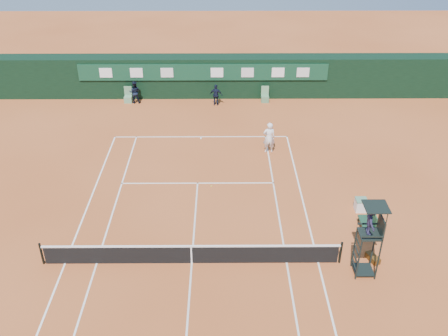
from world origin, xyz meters
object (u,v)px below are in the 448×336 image
at_px(cooler, 361,205).
at_px(player, 269,138).
at_px(tennis_net, 191,254).
at_px(player_bench, 369,220).
at_px(umpire_chair, 371,226).

xyz_separation_m(cooler, player, (-4.10, 6.02, 0.65)).
height_order(cooler, player, player).
height_order(tennis_net, player_bench, same).
bearing_deg(cooler, umpire_chair, -102.34).
relative_size(umpire_chair, player_bench, 2.85).
relative_size(tennis_net, player_bench, 10.75).
bearing_deg(player, umpire_chair, 103.63).
bearing_deg(player_bench, player, 117.92).
xyz_separation_m(tennis_net, player_bench, (8.19, 2.22, 0.09)).
height_order(player_bench, cooler, player_bench).
bearing_deg(cooler, player, 124.27).
bearing_deg(cooler, tennis_net, -154.88).
distance_m(player_bench, player, 8.68).
bearing_deg(player, player_bench, 115.03).
relative_size(tennis_net, umpire_chair, 3.77).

